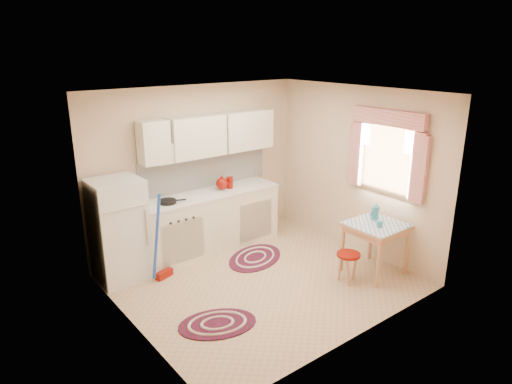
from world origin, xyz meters
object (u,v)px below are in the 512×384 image
Objects in this scene: table at (374,248)px; stool at (348,268)px; base_cabinets at (209,222)px; fridge at (119,230)px.

stool is at bearing 176.33° from table.
stool is (0.88, -2.03, -0.23)m from base_cabinets.
stool is at bearing -66.48° from base_cabinets.
fridge is at bearing 139.64° from stool.
fridge is 3.49m from table.
base_cabinets is at bearing 123.93° from table.
table is 1.71× the size of stool.
base_cabinets is 5.36× the size of stool.
table is at bearing -35.38° from fridge.
fridge is 0.62× the size of base_cabinets.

